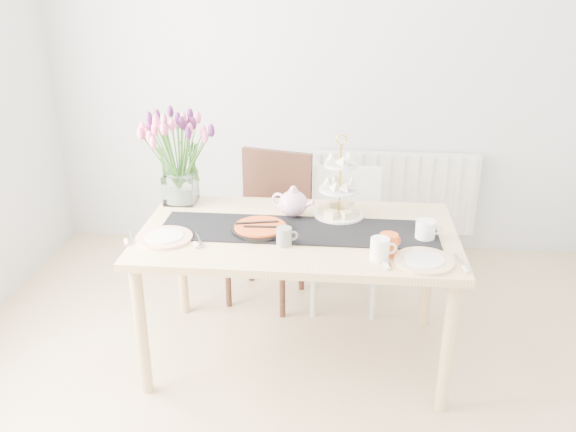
# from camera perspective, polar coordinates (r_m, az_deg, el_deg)

# --- Properties ---
(room_shell) EXTENTS (4.50, 4.50, 4.50)m
(room_shell) POSITION_cam_1_polar(r_m,az_deg,el_deg) (2.16, 1.71, 3.45)
(room_shell) COLOR tan
(room_shell) RESTS_ON ground
(radiator) EXTENTS (1.20, 0.08, 0.60)m
(radiator) POSITION_cam_1_polar(r_m,az_deg,el_deg) (4.52, 9.78, 2.18)
(radiator) COLOR white
(radiator) RESTS_ON room_shell
(dining_table) EXTENTS (1.60, 0.90, 0.75)m
(dining_table) POSITION_cam_1_polar(r_m,az_deg,el_deg) (3.12, 0.93, -2.67)
(dining_table) COLOR tan
(dining_table) RESTS_ON ground
(chair_brown) EXTENTS (0.56, 0.56, 0.93)m
(chair_brown) POSITION_cam_1_polar(r_m,az_deg,el_deg) (3.82, -1.67, 0.09)
(chair_brown) COLOR #331812
(chair_brown) RESTS_ON ground
(chair_white) EXTENTS (0.42, 0.42, 0.85)m
(chair_white) POSITION_cam_1_polar(r_m,az_deg,el_deg) (3.79, 5.41, -0.99)
(chair_white) COLOR silver
(chair_white) RESTS_ON ground
(table_runner) EXTENTS (1.40, 0.35, 0.01)m
(table_runner) POSITION_cam_1_polar(r_m,az_deg,el_deg) (3.09, 0.94, -1.32)
(table_runner) COLOR black
(table_runner) RESTS_ON dining_table
(tulip_vase) EXTENTS (0.63, 0.63, 0.54)m
(tulip_vase) POSITION_cam_1_polar(r_m,az_deg,el_deg) (3.40, -10.31, 6.73)
(tulip_vase) COLOR silver
(tulip_vase) RESTS_ON dining_table
(cake_stand) EXTENTS (0.27, 0.27, 0.40)m
(cake_stand) POSITION_cam_1_polar(r_m,az_deg,el_deg) (3.23, 4.84, 1.84)
(cake_stand) COLOR gold
(cake_stand) RESTS_ON dining_table
(teapot) EXTENTS (0.31, 0.28, 0.16)m
(teapot) POSITION_cam_1_polar(r_m,az_deg,el_deg) (3.23, 0.49, 1.18)
(teapot) COLOR silver
(teapot) RESTS_ON dining_table
(cream_jug) EXTENTS (0.10, 0.10, 0.10)m
(cream_jug) POSITION_cam_1_polar(r_m,az_deg,el_deg) (3.05, 12.72, -1.28)
(cream_jug) COLOR white
(cream_jug) RESTS_ON dining_table
(tart_tin) EXTENTS (0.29, 0.29, 0.04)m
(tart_tin) POSITION_cam_1_polar(r_m,az_deg,el_deg) (3.07, -2.62, -1.21)
(tart_tin) COLOR black
(tart_tin) RESTS_ON dining_table
(mug_grey) EXTENTS (0.10, 0.10, 0.09)m
(mug_grey) POSITION_cam_1_polar(r_m,az_deg,el_deg) (2.92, -0.37, -1.94)
(mug_grey) COLOR gray
(mug_grey) RESTS_ON dining_table
(mug_white) EXTENTS (0.10, 0.10, 0.10)m
(mug_white) POSITION_cam_1_polar(r_m,az_deg,el_deg) (2.81, 8.58, -3.07)
(mug_white) COLOR white
(mug_white) RESTS_ON dining_table
(mug_orange) EXTENTS (0.12, 0.12, 0.10)m
(mug_orange) POSITION_cam_1_polar(r_m,az_deg,el_deg) (2.86, 9.38, -2.64)
(mug_orange) COLOR #E85119
(mug_orange) RESTS_ON dining_table
(plate_left) EXTENTS (0.36, 0.36, 0.01)m
(plate_left) POSITION_cam_1_polar(r_m,az_deg,el_deg) (3.05, -11.46, -2.00)
(plate_left) COLOR white
(plate_left) RESTS_ON dining_table
(plate_right) EXTENTS (0.32, 0.32, 0.01)m
(plate_right) POSITION_cam_1_polar(r_m,az_deg,el_deg) (2.84, 12.60, -4.11)
(plate_right) COLOR white
(plate_right) RESTS_ON dining_table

